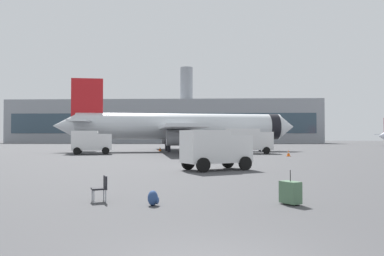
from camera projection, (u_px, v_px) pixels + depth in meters
The scene contains 11 objects.
airplane_at_gate at pixel (180, 127), 55.52m from camera, with size 35.64×32.34×10.50m.
service_truck at pixel (91, 141), 46.83m from camera, with size 5.20×3.50×2.90m.
fuel_truck at pixel (249, 140), 48.85m from camera, with size 6.20×3.18×3.20m.
cargo_van at pixel (215, 148), 24.58m from camera, with size 4.82×3.96×2.60m.
safety_cone_near at pixel (288, 153), 41.79m from camera, with size 0.44×0.44×0.72m.
safety_cone_mid at pixel (249, 157), 34.24m from camera, with size 0.44×0.44×0.75m.
safety_cone_far at pixel (160, 149), 57.35m from camera, with size 0.44×0.44×0.65m.
rolling_suitcase at pixel (290, 192), 12.10m from camera, with size 0.69×0.75×1.10m.
traveller_backpack at pixel (153, 198), 11.89m from camera, with size 0.36×0.40×0.48m.
gate_chair at pixel (101, 187), 12.63m from camera, with size 0.64×0.64×0.86m.
terminal_building at pixel (164, 122), 133.91m from camera, with size 107.09×17.91×26.79m.
Camera 1 is at (-0.09, -5.96, 2.17)m, focal length 35.31 mm.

